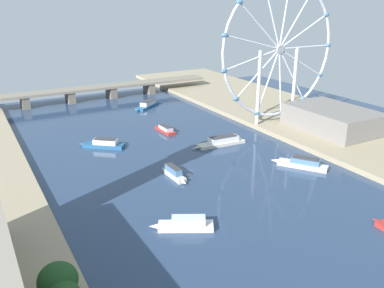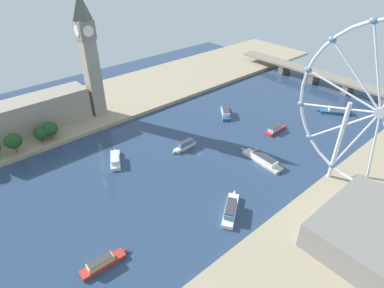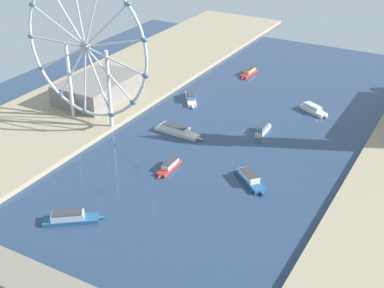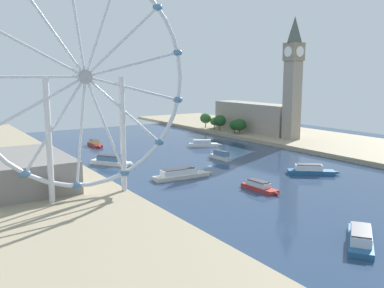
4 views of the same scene
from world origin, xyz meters
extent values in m
plane|color=navy|center=(0.00, 0.00, 0.00)|extent=(408.92, 408.92, 0.00)
cube|color=tan|center=(-119.46, 0.00, 1.50)|extent=(90.00, 520.00, 3.00)
cube|color=tan|center=(119.46, 0.00, 1.50)|extent=(90.00, 520.00, 3.00)
cube|color=gray|center=(-98.65, -26.93, 34.07)|extent=(10.53, 10.53, 62.14)
cube|color=gray|center=(-98.65, -26.93, 72.07)|extent=(12.21, 12.21, 13.86)
pyramid|color=#4C564C|center=(-98.65, -26.93, 89.00)|extent=(11.05, 11.05, 19.99)
cylinder|color=white|center=(-98.65, -20.61, 72.07)|extent=(8.00, 0.50, 8.00)
cylinder|color=white|center=(-98.65, -33.25, 72.07)|extent=(8.00, 0.50, 8.00)
cylinder|color=white|center=(-92.33, -26.93, 72.07)|extent=(0.50, 8.00, 8.00)
cylinder|color=white|center=(-104.96, -26.93, 72.07)|extent=(0.50, 8.00, 8.00)
cube|color=gray|center=(-104.68, -79.28, 15.94)|extent=(22.00, 88.70, 25.87)
cylinder|color=#513823|center=(-82.92, -124.87, 5.46)|extent=(0.80, 0.80, 4.93)
ellipsoid|color=#386B2D|center=(-82.92, -124.87, 12.26)|extent=(10.84, 10.84, 9.75)
cylinder|color=#513823|center=(-83.21, -110.78, 5.11)|extent=(0.80, 0.80, 4.21)
ellipsoid|color=#386B2D|center=(-83.21, -110.78, 10.43)|extent=(8.04, 8.04, 7.23)
cylinder|color=#513823|center=(-80.95, -99.01, 5.44)|extent=(0.80, 0.80, 4.88)
ellipsoid|color=#1E471E|center=(-80.95, -99.01, 12.47)|extent=(11.47, 11.47, 10.32)
cylinder|color=#513823|center=(-83.59, -80.14, 4.58)|extent=(0.80, 0.80, 3.15)
ellipsoid|color=#1E471E|center=(-83.59, -80.14, 10.07)|extent=(9.79, 9.79, 8.81)
cylinder|color=#513823|center=(-83.58, -73.30, 4.73)|extent=(0.80, 0.80, 3.47)
ellipsoid|color=#1E471E|center=(-83.58, -73.30, 11.11)|extent=(11.61, 11.61, 10.45)
torus|color=silver|center=(92.35, 41.19, 53.84)|extent=(93.34, 1.90, 93.34)
cylinder|color=#99999E|center=(92.35, 41.19, 53.84)|extent=(5.49, 3.00, 5.49)
cylinder|color=silver|center=(115.20, 41.19, 53.84)|extent=(45.72, 1.14, 1.14)
cylinder|color=silver|center=(112.59, 41.19, 64.47)|extent=(41.01, 1.14, 22.26)
cylinder|color=silver|center=(105.33, 41.19, 72.66)|extent=(26.91, 1.14, 38.28)
cylinder|color=silver|center=(95.10, 41.19, 76.54)|extent=(6.64, 1.14, 45.52)
cylinder|color=silver|center=(84.24, 41.19, 75.22)|extent=(17.28, 1.14, 43.15)
cylinder|color=silver|center=(75.23, 41.19, 69.00)|extent=(34.98, 1.14, 31.17)
cylinder|color=silver|center=(70.15, 41.19, 59.31)|extent=(44.66, 1.14, 12.05)
cylinder|color=silver|center=(70.15, 41.19, 48.37)|extent=(44.66, 1.14, 12.05)
cylinder|color=silver|center=(75.23, 41.19, 38.68)|extent=(34.98, 1.14, 31.17)
cylinder|color=silver|center=(84.24, 41.19, 32.47)|extent=(17.28, 1.14, 43.15)
cylinder|color=silver|center=(95.10, 41.19, 31.15)|extent=(6.64, 1.14, 45.52)
cylinder|color=silver|center=(105.33, 41.19, 35.03)|extent=(26.91, 1.14, 38.28)
cylinder|color=silver|center=(112.59, 41.19, 43.22)|extent=(41.01, 1.14, 22.26)
ellipsoid|color=teal|center=(58.12, 41.19, 84.16)|extent=(4.80, 3.20, 3.20)
ellipsoid|color=teal|center=(47.95, 41.19, 64.78)|extent=(4.80, 3.20, 3.20)
ellipsoid|color=teal|center=(47.95, 41.19, 42.90)|extent=(4.80, 3.20, 3.20)
ellipsoid|color=teal|center=(58.12, 41.19, 23.53)|extent=(4.80, 3.20, 3.20)
ellipsoid|color=teal|center=(76.13, 41.19, 11.09)|extent=(4.80, 3.20, 3.20)
ellipsoid|color=teal|center=(97.86, 41.19, 8.46)|extent=(4.80, 3.20, 3.20)
ellipsoid|color=teal|center=(118.32, 41.19, 16.22)|extent=(4.80, 3.20, 3.20)
cylinder|color=silver|center=(108.35, 41.19, 28.42)|extent=(2.40, 2.40, 50.84)
cylinder|color=silver|center=(76.34, 41.19, 28.42)|extent=(2.40, 2.40, 50.84)
cube|color=gray|center=(113.27, 7.66, 10.27)|extent=(39.24, 58.26, 14.55)
cube|color=beige|center=(36.41, 24.86, 0.96)|extent=(31.21, 9.08, 1.91)
cone|color=beige|center=(18.49, 25.73, 0.96)|extent=(5.64, 2.18, 1.91)
cube|color=white|center=(37.96, 24.79, 3.51)|extent=(19.48, 7.30, 3.19)
cube|color=#38383D|center=(37.96, 24.79, 5.25)|extent=(17.55, 6.90, 0.30)
cube|color=#B22D28|center=(39.96, -97.22, 1.04)|extent=(6.32, 21.80, 2.08)
cone|color=#B22D28|center=(40.49, -84.69, 1.04)|extent=(2.25, 3.97, 2.08)
cube|color=#DBB766|center=(39.91, -98.30, 3.32)|extent=(5.07, 12.66, 2.48)
cube|color=#38383D|center=(39.91, -98.30, 4.72)|extent=(4.80, 11.41, 0.30)
cube|color=#235684|center=(32.89, 132.26, 0.95)|extent=(25.86, 21.90, 1.90)
cone|color=#235684|center=(20.47, 123.05, 0.95)|extent=(4.98, 4.38, 1.90)
cube|color=silver|center=(33.96, 133.05, 3.40)|extent=(16.40, 14.45, 3.00)
cube|color=#38383D|center=(33.96, 133.05, 5.13)|extent=(14.95, 13.27, 0.46)
cube|color=#B22D28|center=(17.39, 65.82, 0.90)|extent=(6.51, 20.66, 1.80)
cone|color=#B22D28|center=(16.93, 77.70, 0.90)|extent=(1.95, 3.75, 1.80)
cube|color=silver|center=(17.43, 64.80, 2.94)|extent=(5.28, 12.68, 2.28)
cube|color=#38383D|center=(17.43, 64.80, 4.34)|extent=(5.00, 11.42, 0.51)
cube|color=white|center=(55.26, -26.64, 1.21)|extent=(20.03, 25.32, 2.42)
cone|color=white|center=(46.58, -13.95, 1.21)|extent=(4.69, 5.30, 2.42)
cube|color=teal|center=(56.00, -27.73, 3.86)|extent=(12.84, 15.44, 2.87)
cube|color=#38383D|center=(56.00, -27.73, 5.58)|extent=(11.78, 14.05, 0.58)
cube|color=white|center=(-29.78, -50.81, 1.18)|extent=(22.29, 16.05, 2.36)
cone|color=white|center=(-40.98, -44.69, 1.18)|extent=(4.60, 3.97, 2.36)
cube|color=silver|center=(-28.81, -51.33, 3.79)|extent=(14.31, 11.07, 2.86)
cube|color=#235684|center=(-28.84, 56.48, 1.13)|extent=(23.91, 21.27, 2.27)
cone|color=#235684|center=(-40.18, 65.70, 1.13)|extent=(4.94, 4.62, 2.27)
cube|color=white|center=(-27.86, 55.68, 3.77)|extent=(14.87, 13.62, 2.99)
cube|color=#38383D|center=(-27.86, 55.68, 5.45)|extent=(13.57, 12.50, 0.37)
cube|color=beige|center=(-11.25, -4.11, 1.15)|extent=(4.86, 18.47, 2.31)
cone|color=beige|center=(-10.95, -14.77, 1.15)|extent=(2.40, 3.37, 2.31)
cube|color=teal|center=(-11.28, -3.19, 3.84)|extent=(4.00, 12.61, 3.06)
cube|color=#38383D|center=(-11.28, -3.19, 5.56)|extent=(3.79, 11.35, 0.38)
camera|label=1|loc=(-97.85, -177.35, 87.90)|focal=38.63mm
camera|label=2|loc=(139.44, -128.82, 129.80)|focal=30.04mm
camera|label=3|loc=(-122.94, 289.10, 155.38)|focal=50.04mm
camera|label=4|loc=(150.39, 212.53, 54.93)|focal=39.44mm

